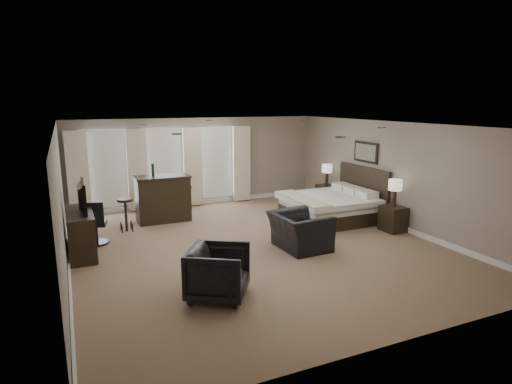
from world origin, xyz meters
name	(u,v)px	position (x,y,z in m)	size (l,w,h in m)	color
room	(255,187)	(0.00, 0.00, 1.30)	(7.60, 8.60, 2.64)	#76604B
window_bay	(166,168)	(-1.00, 4.11, 1.20)	(5.25, 0.20, 2.30)	silver
bed	(329,195)	(2.58, 1.07, 0.68)	(2.14, 2.05, 1.36)	silver
nightstand_near	(393,219)	(3.47, -0.38, 0.31)	(0.46, 0.56, 0.61)	black
nightstand_far	(326,195)	(3.47, 2.52, 0.31)	(0.46, 0.56, 0.61)	black
lamp_near	(395,193)	(3.47, -0.38, 0.94)	(0.32, 0.32, 0.65)	beige
lamp_far	(327,175)	(3.47, 2.52, 0.93)	(0.31, 0.31, 0.63)	beige
wall_art	(366,152)	(3.70, 1.07, 1.75)	(0.04, 0.96, 0.56)	slate
dresser	(81,233)	(-3.45, 0.98, 0.45)	(0.50, 1.55, 0.90)	black
tv	(79,208)	(-3.45, 0.98, 0.97)	(1.07, 0.61, 0.14)	black
armchair_near	(300,225)	(0.79, -0.55, 0.52)	(1.19, 0.77, 1.04)	black
armchair_far	(218,270)	(-1.55, -2.04, 0.46)	(0.90, 0.84, 0.92)	black
bar_counter	(163,198)	(-1.38, 2.78, 0.61)	(1.39, 0.72, 1.21)	black
bar_stool_left	(126,215)	(-2.40, 2.25, 0.40)	(0.38, 0.38, 0.81)	black
bar_stool_right	(187,198)	(-0.51, 3.71, 0.34)	(0.32, 0.32, 0.67)	black
desk_chair	(95,222)	(-3.13, 1.55, 0.49)	(0.50, 0.50, 0.99)	black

